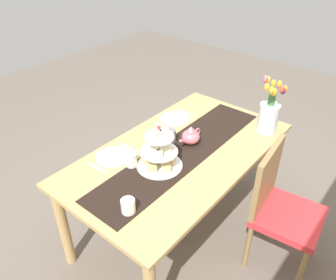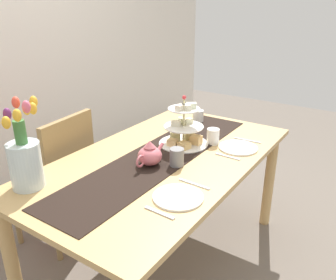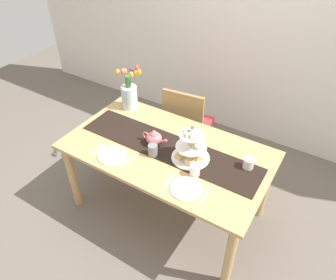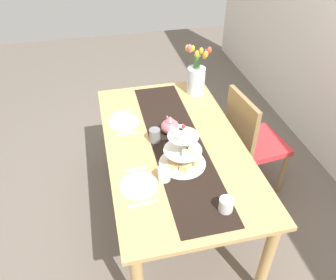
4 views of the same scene
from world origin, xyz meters
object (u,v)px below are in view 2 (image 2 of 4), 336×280
knife_right (247,140)px  teapot (150,155)px  fork_left (159,213)px  chair_left (59,175)px  knife_left (194,184)px  cream_jug (198,116)px  dinner_plate_right (238,148)px  dining_table (163,173)px  dinner_plate_left (178,197)px  mug_grey (177,157)px  tiered_cake_stand (184,131)px  tulip_vase (24,158)px  mug_white_text (213,136)px  fork_right (228,156)px

knife_right → teapot: bearing=153.8°
teapot → fork_left: 0.46m
chair_left → teapot: bearing=-84.3°
knife_left → knife_right: (0.67, 0.00, 0.00)m
cream_jug → dinner_plate_right: bearing=-123.5°
dining_table → cream_jug: 0.66m
dinner_plate_left → mug_grey: mug_grey is taller
chair_left → tiered_cake_stand: (0.41, -0.69, 0.32)m
cream_jug → mug_grey: bearing=-159.5°
tulip_vase → dinner_plate_right: (0.97, -0.64, -0.15)m
dinner_plate_left → mug_white_text: size_ratio=2.42×
knife_left → fork_right: size_ratio=1.13×
fork_left → dinner_plate_right: bearing=0.0°
dinner_plate_right → mug_white_text: mug_white_text is taller
mug_grey → dinner_plate_left: bearing=-146.4°
tulip_vase → cream_jug: (1.26, -0.21, -0.11)m
teapot → dinner_plate_left: 0.36m
teapot → mug_white_text: teapot is taller
dining_table → fork_right: size_ratio=11.08×
knife_right → tulip_vase: bearing=150.1°
dinner_plate_right → tulip_vase: bearing=146.6°
knife_left → chair_left: bearing=91.0°
dinner_plate_left → dinner_plate_right: 0.67m
fork_left → cream_jug: bearing=21.6°
tulip_vase → mug_grey: bearing=-38.9°
knife_right → mug_grey: size_ratio=1.79×
dinner_plate_left → mug_grey: (0.27, 0.18, 0.05)m
knife_left → knife_right: 0.67m
dining_table → teapot: teapot is taller
dinner_plate_left → fork_left: dinner_plate_left is taller
teapot → dinner_plate_right: 0.56m
mug_white_text → fork_right: bearing=-128.7°
chair_left → cream_jug: (0.83, -0.56, 0.28)m
dinner_plate_left → fork_left: (-0.15, 0.00, -0.00)m
tulip_vase → mug_grey: 0.75m
cream_jug → fork_left: bearing=-158.4°
chair_left → tulip_vase: (-0.43, -0.35, 0.38)m
dinner_plate_right → fork_right: 0.15m
dining_table → dinner_plate_left: size_ratio=7.23×
knife_right → mug_grey: bearing=161.8°
tulip_vase → knife_left: size_ratio=2.54×
knife_right → fork_left: bearing=180.0°
chair_left → knife_right: 1.23m
chair_left → fork_right: 1.09m
chair_left → fork_left: chair_left is taller
tulip_vase → knife_left: 0.80m
dining_table → knife_left: knife_left is taller
cream_jug → fork_right: cream_jug is taller
knife_left → mug_grey: mug_grey is taller
tulip_vase → dinner_plate_right: bearing=-33.4°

